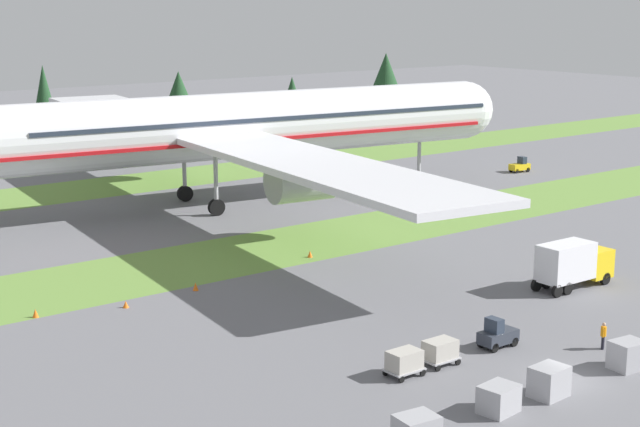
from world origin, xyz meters
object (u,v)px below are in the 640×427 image
catering_truck (573,263)px  taxiway_marker_3 (126,304)px  taxiway_marker_1 (310,254)px  airliner (218,127)px  taxiway_marker_0 (196,286)px  pushback_tractor (520,166)px  uld_container_2 (549,382)px  uld_container_3 (628,355)px  uld_container_1 (499,399)px  taxiway_marker_2 (35,313)px  ground_crew_marshaller (603,335)px  cargo_dolly_lead (440,350)px  cargo_dolly_second (404,361)px  baggage_tug (497,335)px

catering_truck → taxiway_marker_3: size_ratio=14.25×
taxiway_marker_1 → taxiway_marker_3: (-18.86, -2.99, -0.04)m
airliner → taxiway_marker_0: airliner is taller
pushback_tractor → uld_container_2: (-54.70, -49.01, 0.05)m
uld_container_2 → taxiway_marker_3: bearing=110.9°
uld_container_3 → taxiway_marker_0: bearing=111.9°
catering_truck → uld_container_1: (-21.98, -12.22, -1.19)m
taxiway_marker_0 → taxiway_marker_1: taxiway_marker_0 is taller
uld_container_3 → taxiway_marker_3: bearing=121.8°
taxiway_marker_1 → taxiway_marker_2: taxiway_marker_2 is taller
ground_crew_marshaller → taxiway_marker_2: size_ratio=2.88×
taxiway_marker_1 → uld_container_1: bearing=-110.2°
airliner → catering_truck: airliner is taller
uld_container_2 → taxiway_marker_3: (-11.03, 28.92, -0.62)m
uld_container_1 → taxiway_marker_2: (-13.15, 30.53, -0.46)m
uld_container_3 → taxiway_marker_1: (0.81, 32.10, -0.57)m
uld_container_3 → taxiway_marker_3: uld_container_3 is taller
catering_truck → pushback_tractor: catering_truck is taller
cargo_dolly_lead → taxiway_marker_1: (9.16, 24.78, -0.63)m
airliner → ground_crew_marshaller: airliner is taller
cargo_dolly_lead → cargo_dolly_second: (-2.90, 0.02, 0.00)m
baggage_tug → taxiway_marker_2: (-20.66, 23.70, -0.51)m
cargo_dolly_lead → uld_container_1: size_ratio=1.11×
catering_truck → pushback_tractor: size_ratio=2.55×
pushback_tractor → taxiway_marker_2: (-71.66, -18.22, -0.51)m
airliner → taxiway_marker_1: 24.87m
ground_crew_marshaller → cargo_dolly_lead: bearing=126.9°
ground_crew_marshaller → taxiway_marker_0: 30.00m
catering_truck → ground_crew_marshaller: (-9.49, -9.71, -1.01)m
cargo_dolly_second → cargo_dolly_lead: bearing=90.0°
pushback_tractor → uld_container_1: (-58.51, -48.75, -0.05)m
baggage_tug → cargo_dolly_second: bearing=-90.0°
airliner → ground_crew_marshaller: size_ratio=50.82×
ground_crew_marshaller → cargo_dolly_second: bearing=131.7°
baggage_tug → taxiway_marker_0: baggage_tug is taller
taxiway_marker_1 → uld_container_2: bearing=-103.8°
airliner → uld_container_3: airliner is taller
uld_container_1 → taxiway_marker_2: 33.24m
baggage_tug → cargo_dolly_lead: 5.03m
taxiway_marker_2 → taxiway_marker_3: size_ratio=1.23×
taxiway_marker_0 → taxiway_marker_3: size_ratio=1.26×
baggage_tug → uld_container_1: bearing=-47.3°
taxiway_marker_0 → pushback_tractor: bearing=18.1°
airliner → taxiway_marker_2: (-30.20, -23.97, -8.19)m
uld_container_2 → taxiway_marker_2: bearing=118.9°
cargo_dolly_second → pushback_tractor: pushback_tractor is taller
catering_truck → airliner: bearing=-172.0°
catering_truck → taxiway_marker_2: bearing=-116.1°
cargo_dolly_lead → uld_container_3: 11.10m
cargo_dolly_lead → baggage_tug: bearing=90.0°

